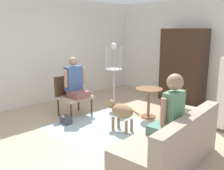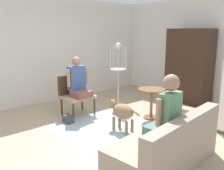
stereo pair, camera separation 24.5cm
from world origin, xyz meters
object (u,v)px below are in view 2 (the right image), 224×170
(handbag, at_px, (68,119))
(couch, at_px, (168,146))
(armchair, at_px, (75,91))
(armoire_cabinet, at_px, (189,66))
(dog, at_px, (122,111))
(person_on_couch, at_px, (167,112))
(round_end_table, at_px, (152,98))
(person_on_armchair, at_px, (78,81))
(bird_cage_stand, at_px, (118,72))

(handbag, bearing_deg, couch, 4.98)
(armchair, bearing_deg, armoire_cabinet, 67.76)
(armchair, distance_m, dog, 1.47)
(person_on_couch, distance_m, dog, 1.49)
(armchair, height_order, armoire_cabinet, armoire_cabinet)
(couch, xyz_separation_m, round_end_table, (-1.47, 1.35, 0.16))
(armchair, bearing_deg, person_on_couch, -5.43)
(couch, bearing_deg, handbag, -175.02)
(armchair, bearing_deg, round_end_table, 39.05)
(couch, height_order, person_on_couch, person_on_couch)
(armchair, height_order, round_end_table, armchair)
(couch, distance_m, handbag, 2.43)
(armchair, relative_size, person_on_armchair, 1.02)
(person_on_armchair, bearing_deg, couch, -5.14)
(bird_cage_stand, bearing_deg, armchair, -98.74)
(armchair, distance_m, round_end_table, 1.77)
(round_end_table, bearing_deg, armchair, -140.95)
(round_end_table, relative_size, bird_cage_stand, 0.41)
(dog, bearing_deg, person_on_armchair, -173.90)
(couch, bearing_deg, dog, 164.68)
(bird_cage_stand, bearing_deg, armoire_cabinet, 59.36)
(person_on_armchair, bearing_deg, armchair, -178.71)
(person_on_armchair, xyz_separation_m, handbag, (0.27, -0.45, -0.72))
(bird_cage_stand, xyz_separation_m, handbag, (0.25, -1.63, -0.80))
(person_on_couch, distance_m, handbag, 2.51)
(armchair, height_order, bird_cage_stand, bird_cage_stand)
(armchair, height_order, person_on_couch, person_on_couch)
(person_on_couch, distance_m, bird_cage_stand, 3.01)
(round_end_table, bearing_deg, bird_cage_stand, 176.41)
(couch, relative_size, person_on_armchair, 2.14)
(armchair, bearing_deg, person_on_armchair, 1.29)
(couch, relative_size, person_on_couch, 2.08)
(armchair, distance_m, person_on_armchair, 0.31)
(person_on_couch, distance_m, person_on_armchair, 2.68)
(armchair, xyz_separation_m, dog, (1.45, 0.14, -0.14))
(dog, bearing_deg, armoire_cabinet, 96.20)
(handbag, bearing_deg, person_on_armchair, 121.35)
(dog, bearing_deg, armchair, -174.41)
(couch, relative_size, bird_cage_stand, 1.18)
(person_on_couch, bearing_deg, armoire_cabinet, 118.15)
(round_end_table, relative_size, dog, 0.85)
(armoire_cabinet, bearing_deg, couch, -61.34)
(person_on_couch, relative_size, person_on_armchair, 1.03)
(armchair, distance_m, armoire_cabinet, 3.10)
(round_end_table, bearing_deg, person_on_armchair, -137.65)
(bird_cage_stand, height_order, armoire_cabinet, armoire_cabinet)
(couch, height_order, dog, couch)
(person_on_armchair, distance_m, bird_cage_stand, 1.19)
(person_on_armchair, distance_m, armoire_cabinet, 3.01)
(round_end_table, bearing_deg, armoire_cabinet, 96.98)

